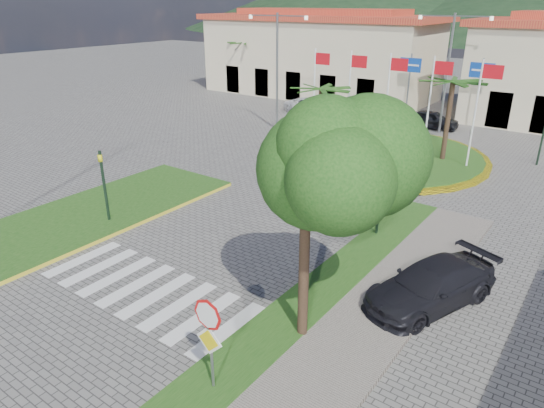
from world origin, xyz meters
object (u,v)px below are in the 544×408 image
Objects in this scene: car_dark_a at (432,119)px; car_side_right at (431,285)px; deciduous_tree at (307,161)px; stop_sign at (209,331)px; white_van at (309,106)px; roundabout_island at (379,154)px.

car_side_right is (7.75, -22.29, 0.02)m from car_dark_a.
deciduous_tree is 26.91m from car_dark_a.
stop_sign is at bearing -101.18° from deciduous_tree.
white_van is at bearing 121.86° from deciduous_tree.
car_side_right reaches higher than car_dark_a.
car_dark_a is 23.60m from car_side_right.
roundabout_island reaches higher than car_side_right.
white_van is at bearing 118.09° from stop_sign.
roundabout_island is 2.74× the size of car_side_right.
stop_sign is 7.41m from car_side_right.
car_dark_a is at bearing 99.47° from stop_sign.
roundabout_island is 18.55m from deciduous_tree.
car_side_right is at bearing -59.62° from roundabout_island.
car_side_right is at bearing -164.98° from car_dark_a.
car_side_right is at bearing -139.05° from white_van.
deciduous_tree is 30.13m from white_van.
white_van is at bearing 140.95° from roundabout_island.
deciduous_tree reaches higher than car_dark_a.
roundabout_island is at bearing 175.49° from car_dark_a.
car_dark_a is at bearing 89.65° from roundabout_island.
stop_sign is at bearing -174.68° from car_dark_a.
roundabout_island is at bearing 107.91° from deciduous_tree.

